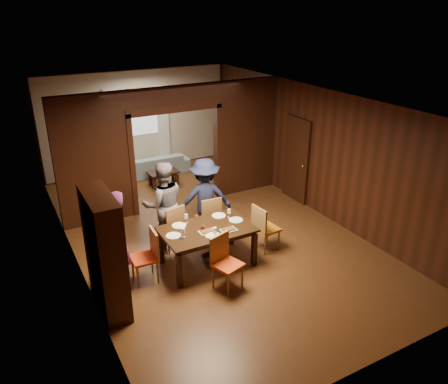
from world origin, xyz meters
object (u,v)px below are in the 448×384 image
chair_right (266,227)px  dining_table (207,246)px  chair_left (144,257)px  chair_near (228,263)px  sofa (155,164)px  coffee_table (164,178)px  hutch (105,253)px  chair_far_l (170,226)px  chair_far_r (208,217)px  person_navy (205,198)px  person_purple (116,243)px  person_grey (163,205)px

chair_right → dining_table: bearing=80.8°
chair_right → chair_left: bearing=81.3°
chair_near → chair_left: bearing=125.3°
sofa → coffee_table: (-0.09, -0.92, -0.09)m
hutch → dining_table: bearing=10.3°
chair_right → chair_far_l: (-1.67, 0.95, 0.00)m
coffee_table → chair_far_r: (-0.23, -3.17, 0.28)m
person_navy → coffee_table: person_navy is taller
person_purple → hutch: (-0.28, -0.39, 0.09)m
person_purple → sofa: bearing=153.0°
person_purple → sofa: (2.47, 4.96, -0.62)m
person_grey → chair_right: size_ratio=1.84×
chair_left → chair_near: same height
person_purple → person_navy: size_ratio=1.05×
person_navy → coffee_table: bearing=-77.1°
person_grey → chair_far_r: 1.00m
person_navy → chair_far_l: (-0.86, -0.16, -0.37)m
sofa → dining_table: bearing=81.6°
chair_near → hutch: 2.06m
person_grey → chair_far_l: 0.46m
person_purple → dining_table: 1.76m
dining_table → chair_right: 1.29m
coffee_table → chair_left: chair_left is taller
chair_far_l → person_navy: bearing=176.7°
chair_far_r → chair_right: bearing=133.6°
chair_far_l → dining_table: bearing=100.1°
person_grey → coffee_table: size_ratio=2.24×
coffee_table → dining_table: bearing=-99.7°
person_navy → chair_left: 2.00m
chair_right → chair_near: bearing=114.5°
chair_left → chair_near: size_ratio=1.00×
person_grey → sofa: person_grey is taller
sofa → hutch: 6.06m
hutch → sofa: bearing=62.8°
chair_left → chair_far_r: (1.69, 0.86, 0.00)m
person_navy → chair_far_l: 0.95m
person_grey → chair_right: (1.71, -1.15, -0.41)m
sofa → chair_far_l: 4.28m
coffee_table → chair_right: chair_right is taller
coffee_table → person_navy: bearing=-94.2°
chair_left → chair_far_l: same height
coffee_table → chair_far_l: size_ratio=0.82×
sofa → person_navy: bearing=86.0°
chair_left → chair_right: 2.51m
chair_far_l → chair_far_r: (0.86, 0.02, 0.00)m
dining_table → chair_far_r: size_ratio=1.74×
person_purple → hutch: 0.49m
person_grey → dining_table: (0.43, -1.08, -0.51)m
coffee_table → chair_far_l: bearing=-108.8°
dining_table → chair_left: 1.23m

